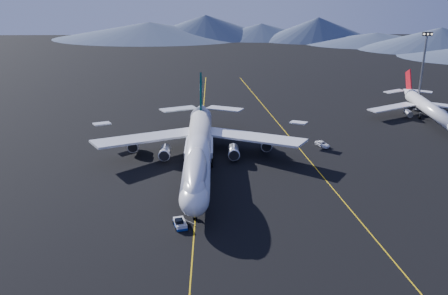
{
  "coord_description": "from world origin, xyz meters",
  "views": [
    {
      "loc": [
        4.57,
        -121.32,
        52.64
      ],
      "look_at": [
        6.7,
        1.1,
        6.0
      ],
      "focal_mm": 40.0,
      "sensor_mm": 36.0,
      "label": 1
    }
  ],
  "objects_px": {
    "service_van": "(322,144)",
    "floodlight_mast": "(422,72)",
    "boeing_747": "(198,150)",
    "second_jet": "(428,108)",
    "pushback_tug": "(180,224)"
  },
  "relations": [
    {
      "from": "boeing_747",
      "to": "second_jet",
      "type": "xyz_separation_m",
      "value": [
        78.2,
        43.57,
        -1.75
      ]
    },
    {
      "from": "second_jet",
      "to": "floodlight_mast",
      "type": "xyz_separation_m",
      "value": [
        0.53,
        10.51,
        10.37
      ]
    },
    {
      "from": "boeing_747",
      "to": "second_jet",
      "type": "height_order",
      "value": "boeing_747"
    },
    {
      "from": "boeing_747",
      "to": "pushback_tug",
      "type": "xyz_separation_m",
      "value": [
        -3.0,
        -29.53,
        -5.19
      ]
    },
    {
      "from": "boeing_747",
      "to": "service_van",
      "type": "distance_m",
      "value": 40.5
    },
    {
      "from": "service_van",
      "to": "floodlight_mast",
      "type": "height_order",
      "value": "floodlight_mast"
    },
    {
      "from": "pushback_tug",
      "to": "service_van",
      "type": "distance_m",
      "value": 61.05
    },
    {
      "from": "boeing_747",
      "to": "floodlight_mast",
      "type": "height_order",
      "value": "floodlight_mast"
    },
    {
      "from": "second_jet",
      "to": "service_van",
      "type": "distance_m",
      "value": 49.62
    },
    {
      "from": "service_van",
      "to": "floodlight_mast",
      "type": "relative_size",
      "value": 0.18
    },
    {
      "from": "second_jet",
      "to": "floodlight_mast",
      "type": "distance_m",
      "value": 14.78
    },
    {
      "from": "pushback_tug",
      "to": "second_jet",
      "type": "height_order",
      "value": "second_jet"
    },
    {
      "from": "service_van",
      "to": "pushback_tug",
      "type": "bearing_deg",
      "value": -155.61
    },
    {
      "from": "boeing_747",
      "to": "floodlight_mast",
      "type": "distance_m",
      "value": 95.91
    },
    {
      "from": "pushback_tug",
      "to": "second_jet",
      "type": "xyz_separation_m",
      "value": [
        81.2,
        73.1,
        3.44
      ]
    }
  ]
}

